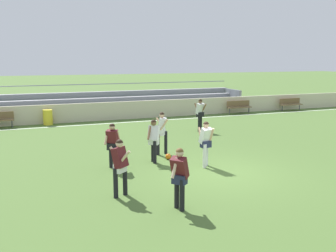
{
  "coord_description": "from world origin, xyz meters",
  "views": [
    {
      "loc": [
        -6.0,
        -10.57,
        3.8
      ],
      "look_at": [
        -0.35,
        4.12,
        0.93
      ],
      "focal_mm": 39.61,
      "sensor_mm": 36.0,
      "label": 1
    }
  ],
  "objects_px": {
    "bench_near_bin": "(239,106)",
    "player_white_overlapping": "(200,112)",
    "player_dark_pressing_high": "(113,142)",
    "player_white_dropping_back": "(162,129)",
    "trash_bin": "(48,117)",
    "player_white_challenging": "(154,137)",
    "player_white_deep_cover": "(206,140)",
    "player_dark_wide_right": "(180,174)",
    "soccer_ball": "(168,156)",
    "bench_far_left": "(291,103)",
    "bleacher_stand": "(66,104)",
    "player_dark_wide_left": "(120,163)"
  },
  "relations": [
    {
      "from": "player_dark_wide_right",
      "to": "player_dark_wide_left",
      "type": "bearing_deg",
      "value": 129.63
    },
    {
      "from": "player_white_challenging",
      "to": "player_white_dropping_back",
      "type": "height_order",
      "value": "player_white_dropping_back"
    },
    {
      "from": "bench_near_bin",
      "to": "player_dark_pressing_high",
      "type": "height_order",
      "value": "player_dark_pressing_high"
    },
    {
      "from": "bench_near_bin",
      "to": "soccer_ball",
      "type": "distance_m",
      "value": 12.94
    },
    {
      "from": "trash_bin",
      "to": "player_dark_wide_left",
      "type": "height_order",
      "value": "player_dark_wide_left"
    },
    {
      "from": "bench_far_left",
      "to": "player_dark_pressing_high",
      "type": "xyz_separation_m",
      "value": [
        -15.58,
        -9.85,
        0.41
      ]
    },
    {
      "from": "bench_near_bin",
      "to": "player_white_overlapping",
      "type": "xyz_separation_m",
      "value": [
        -5.33,
        -4.77,
        0.48
      ]
    },
    {
      "from": "bleacher_stand",
      "to": "bench_far_left",
      "type": "distance_m",
      "value": 16.12
    },
    {
      "from": "bleacher_stand",
      "to": "player_dark_wide_left",
      "type": "relative_size",
      "value": 15.49
    },
    {
      "from": "bench_near_bin",
      "to": "soccer_ball",
      "type": "relative_size",
      "value": 8.18
    },
    {
      "from": "trash_bin",
      "to": "player_dark_wide_right",
      "type": "relative_size",
      "value": 0.55
    },
    {
      "from": "player_white_overlapping",
      "to": "bench_far_left",
      "type": "bearing_deg",
      "value": 26.08
    },
    {
      "from": "player_white_challenging",
      "to": "player_dark_pressing_high",
      "type": "height_order",
      "value": "player_white_challenging"
    },
    {
      "from": "bench_far_left",
      "to": "player_dark_pressing_high",
      "type": "distance_m",
      "value": 18.43
    },
    {
      "from": "bleacher_stand",
      "to": "bench_near_bin",
      "type": "distance_m",
      "value": 11.79
    },
    {
      "from": "player_dark_pressing_high",
      "to": "bench_near_bin",
      "type": "bearing_deg",
      "value": 41.45
    },
    {
      "from": "player_white_dropping_back",
      "to": "player_white_overlapping",
      "type": "bearing_deg",
      "value": 47.1
    },
    {
      "from": "trash_bin",
      "to": "bleacher_stand",
      "type": "bearing_deg",
      "value": 64.46
    },
    {
      "from": "player_white_dropping_back",
      "to": "trash_bin",
      "type": "bearing_deg",
      "value": 113.82
    },
    {
      "from": "trash_bin",
      "to": "player_white_dropping_back",
      "type": "height_order",
      "value": "player_white_dropping_back"
    },
    {
      "from": "player_white_dropping_back",
      "to": "player_dark_pressing_high",
      "type": "height_order",
      "value": "player_white_dropping_back"
    },
    {
      "from": "bench_far_left",
      "to": "player_dark_wide_left",
      "type": "height_order",
      "value": "player_dark_wide_left"
    },
    {
      "from": "bench_far_left",
      "to": "player_dark_pressing_high",
      "type": "bearing_deg",
      "value": -147.7
    },
    {
      "from": "bench_near_bin",
      "to": "player_dark_pressing_high",
      "type": "xyz_separation_m",
      "value": [
        -11.15,
        -9.85,
        0.41
      ]
    },
    {
      "from": "bench_near_bin",
      "to": "player_white_dropping_back",
      "type": "height_order",
      "value": "player_white_dropping_back"
    },
    {
      "from": "player_dark_wide_left",
      "to": "bench_far_left",
      "type": "bearing_deg",
      "value": 38.08
    },
    {
      "from": "player_white_deep_cover",
      "to": "player_dark_wide_right",
      "type": "xyz_separation_m",
      "value": [
        -2.35,
        -3.18,
        -0.01
      ]
    },
    {
      "from": "trash_bin",
      "to": "soccer_ball",
      "type": "xyz_separation_m",
      "value": [
        3.83,
        -9.53,
        -0.33
      ]
    },
    {
      "from": "bleacher_stand",
      "to": "soccer_ball",
      "type": "relative_size",
      "value": 114.85
    },
    {
      "from": "player_dark_wide_left",
      "to": "soccer_ball",
      "type": "height_order",
      "value": "player_dark_wide_left"
    },
    {
      "from": "trash_bin",
      "to": "soccer_ball",
      "type": "relative_size",
      "value": 4.04
    },
    {
      "from": "player_white_dropping_back",
      "to": "bench_near_bin",
      "type": "bearing_deg",
      "value": 44.07
    },
    {
      "from": "player_white_dropping_back",
      "to": "player_white_overlapping",
      "type": "distance_m",
      "value": 5.21
    },
    {
      "from": "trash_bin",
      "to": "player_white_challenging",
      "type": "relative_size",
      "value": 0.55
    },
    {
      "from": "bench_near_bin",
      "to": "player_white_overlapping",
      "type": "relative_size",
      "value": 1.05
    },
    {
      "from": "player_dark_wide_left",
      "to": "player_white_deep_cover",
      "type": "bearing_deg",
      "value": 26.47
    },
    {
      "from": "bench_far_left",
      "to": "bench_near_bin",
      "type": "bearing_deg",
      "value": 180.0
    },
    {
      "from": "bench_far_left",
      "to": "player_dark_wide_right",
      "type": "distance_m",
      "value": 20.32
    },
    {
      "from": "bench_near_bin",
      "to": "trash_bin",
      "type": "height_order",
      "value": "bench_near_bin"
    },
    {
      "from": "bleacher_stand",
      "to": "player_dark_wide_right",
      "type": "height_order",
      "value": "bleacher_stand"
    },
    {
      "from": "bench_near_bin",
      "to": "player_white_overlapping",
      "type": "bearing_deg",
      "value": -138.14
    },
    {
      "from": "player_dark_pressing_high",
      "to": "bleacher_stand",
      "type": "bearing_deg",
      "value": 91.25
    },
    {
      "from": "bench_near_bin",
      "to": "soccer_ball",
      "type": "xyz_separation_m",
      "value": [
        -8.91,
        -9.37,
        -0.44
      ]
    },
    {
      "from": "player_white_dropping_back",
      "to": "player_dark_wide_right",
      "type": "xyz_separation_m",
      "value": [
        -1.49,
        -5.35,
        -0.08
      ]
    },
    {
      "from": "player_dark_pressing_high",
      "to": "soccer_ball",
      "type": "distance_m",
      "value": 2.45
    },
    {
      "from": "bench_far_left",
      "to": "player_dark_wide_left",
      "type": "bearing_deg",
      "value": -141.92
    },
    {
      "from": "bench_near_bin",
      "to": "player_dark_pressing_high",
      "type": "distance_m",
      "value": 14.88
    },
    {
      "from": "player_white_overlapping",
      "to": "player_dark_pressing_high",
      "type": "bearing_deg",
      "value": -138.93
    },
    {
      "from": "player_white_deep_cover",
      "to": "player_dark_wide_left",
      "type": "height_order",
      "value": "same"
    },
    {
      "from": "bench_far_left",
      "to": "player_white_deep_cover",
      "type": "relative_size",
      "value": 1.1
    }
  ]
}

